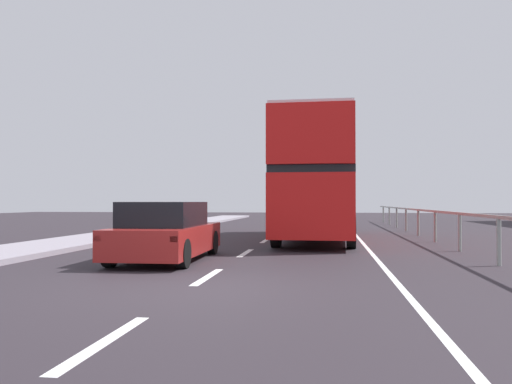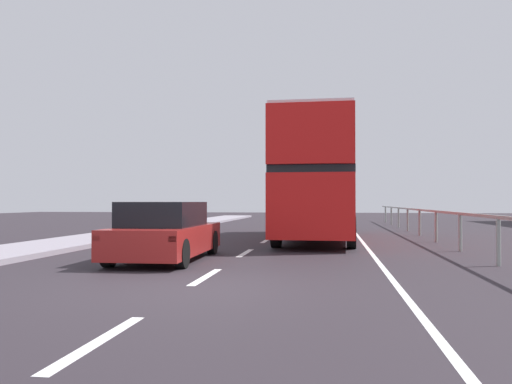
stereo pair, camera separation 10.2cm
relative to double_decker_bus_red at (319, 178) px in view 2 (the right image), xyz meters
The scene contains 5 objects.
ground_plane 11.95m from the double_decker_bus_red, 99.51° to the right, with size 75.52×120.00×0.10m, color #2A242A.
lane_paint_markings 3.67m from the double_decker_bus_red, 86.51° to the right, with size 3.62×46.00×0.01m.
bridge_side_railing 5.05m from the double_decker_bus_red, 31.77° to the right, with size 0.10×42.00×1.13m.
double_decker_bus_red is the anchor object (origin of this frame).
hatchback_car_near 8.65m from the double_decker_bus_red, 114.95° to the right, with size 1.90×4.55×1.43m.
Camera 2 is at (2.36, -8.65, 1.44)m, focal length 37.12 mm.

